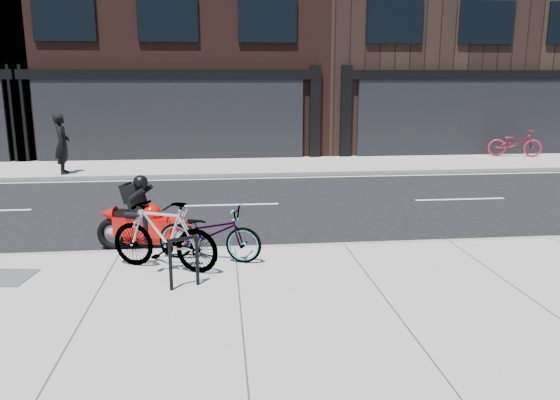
{
  "coord_description": "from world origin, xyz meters",
  "views": [
    {
      "loc": [
        -0.21,
        -11.37,
        3.09
      ],
      "look_at": [
        0.86,
        -1.58,
        0.9
      ],
      "focal_mm": 35.0,
      "sensor_mm": 36.0,
      "label": 1
    }
  ],
  "objects": [
    {
      "name": "sidewalk_far",
      "position": [
        0.0,
        7.75,
        0.07
      ],
      "size": [
        60.0,
        3.5,
        0.13
      ],
      "primitive_type": "cube",
      "color": "gray",
      "rests_on": "ground"
    },
    {
      "name": "bike_rack",
      "position": [
        -0.78,
        -3.8,
        0.58
      ],
      "size": [
        0.42,
        0.22,
        0.76
      ],
      "rotation": [
        0.0,
        0.0,
        0.43
      ],
      "color": "black",
      "rests_on": "sidewalk_near"
    },
    {
      "name": "building_mideast",
      "position": [
        10.0,
        14.5,
        6.25
      ],
      "size": [
        12.0,
        10.0,
        12.5
      ],
      "primitive_type": "cube",
      "color": "black",
      "rests_on": "ground"
    },
    {
      "name": "bicycle_far",
      "position": [
        11.15,
        8.64,
        0.66
      ],
      "size": [
        2.11,
        1.18,
        1.05
      ],
      "primitive_type": "imported",
      "rotation": [
        0.0,
        0.0,
        1.31
      ],
      "color": "maroon",
      "rests_on": "sidewalk_far"
    },
    {
      "name": "sidewalk_near",
      "position": [
        0.0,
        -5.0,
        0.07
      ],
      "size": [
        60.0,
        6.0,
        0.13
      ],
      "primitive_type": "cube",
      "color": "gray",
      "rests_on": "ground"
    },
    {
      "name": "ground",
      "position": [
        0.0,
        0.0,
        0.0
      ],
      "size": [
        120.0,
        120.0,
        0.0
      ],
      "primitive_type": "plane",
      "color": "black",
      "rests_on": "ground"
    },
    {
      "name": "motorcycle",
      "position": [
        -1.53,
        -1.62,
        0.58
      ],
      "size": [
        1.87,
        0.86,
        1.43
      ],
      "rotation": [
        0.0,
        0.0,
        -0.28
      ],
      "color": "black",
      "rests_on": "ground"
    },
    {
      "name": "bicycle_front",
      "position": [
        -0.43,
        -2.6,
        0.6
      ],
      "size": [
        1.88,
        1.14,
        0.93
      ],
      "primitive_type": "imported",
      "rotation": [
        0.0,
        0.0,
        1.25
      ],
      "color": "gray",
      "rests_on": "sidewalk_near"
    },
    {
      "name": "bicycle_rear",
      "position": [
        -1.13,
        -2.97,
        0.68
      ],
      "size": [
        1.9,
        1.24,
        1.11
      ],
      "primitive_type": "imported",
      "rotation": [
        0.0,
        0.0,
        4.29
      ],
      "color": "gray",
      "rests_on": "sidewalk_near"
    },
    {
      "name": "utility_grate",
      "position": [
        -3.52,
        -3.12,
        0.14
      ],
      "size": [
        0.85,
        0.85,
        0.02
      ],
      "primitive_type": "cube",
      "rotation": [
        0.0,
        0.0,
        -0.14
      ],
      "color": "#505052",
      "rests_on": "sidewalk_near"
    },
    {
      "name": "pedestrian",
      "position": [
        -5.2,
        6.5,
        1.08
      ],
      "size": [
        0.58,
        0.77,
        1.91
      ],
      "primitive_type": "imported",
      "rotation": [
        0.0,
        0.0,
        1.75
      ],
      "color": "black",
      "rests_on": "sidewalk_far"
    }
  ]
}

